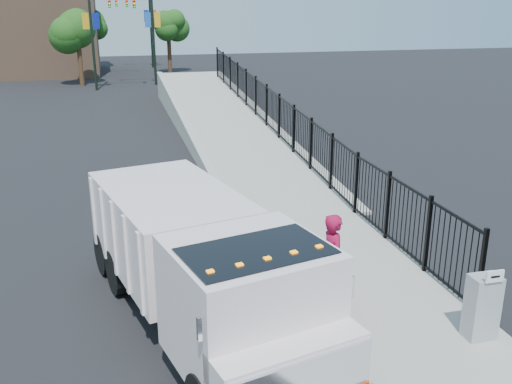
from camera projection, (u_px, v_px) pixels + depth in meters
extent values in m
plane|color=black|center=(278.00, 293.00, 12.48)|extent=(120.00, 120.00, 0.00)
cube|color=#9E998E|center=(402.00, 327.00, 11.07)|extent=(3.55, 12.00, 0.12)
cube|color=#ADAAA3|center=(308.00, 340.00, 10.62)|extent=(0.30, 12.00, 0.16)
cube|color=#9E998E|center=(227.00, 133.00, 27.69)|extent=(3.95, 24.06, 3.19)
cube|color=black|center=(279.00, 131.00, 24.06)|extent=(0.10, 28.00, 1.80)
cube|color=black|center=(196.00, 297.00, 11.24)|extent=(2.57, 6.80, 0.22)
cube|color=white|center=(249.00, 303.00, 9.01)|extent=(2.79, 2.68, 1.99)
cube|color=white|center=(289.00, 373.00, 8.12)|extent=(2.43, 1.23, 0.99)
cube|color=black|center=(256.00, 276.00, 8.61)|extent=(2.43, 1.77, 0.84)
cube|color=white|center=(171.00, 228.00, 12.00)|extent=(3.31, 4.62, 1.69)
cube|color=silver|center=(199.00, 329.00, 7.48)|extent=(0.07, 0.07, 0.35)
cube|color=silver|center=(352.00, 287.00, 8.59)|extent=(0.07, 0.07, 0.35)
cube|color=orange|center=(210.00, 272.00, 7.79)|extent=(0.12, 0.10, 0.06)
cube|color=orange|center=(240.00, 266.00, 7.99)|extent=(0.12, 0.10, 0.06)
cube|color=orange|center=(267.00, 259.00, 8.19)|extent=(0.12, 0.10, 0.06)
cube|color=orange|center=(294.00, 253.00, 8.39)|extent=(0.12, 0.10, 0.06)
cube|color=orange|center=(319.00, 247.00, 8.59)|extent=(0.12, 0.10, 0.06)
cylinder|color=black|center=(326.00, 364.00, 9.22)|extent=(0.55, 1.04, 0.99)
cylinder|color=black|center=(118.00, 272.00, 12.37)|extent=(0.55, 1.04, 0.99)
cylinder|color=black|center=(207.00, 253.00, 13.30)|extent=(0.55, 1.04, 0.99)
cylinder|color=black|center=(106.00, 253.00, 13.28)|extent=(0.55, 1.04, 0.99)
cylinder|color=black|center=(189.00, 237.00, 14.21)|extent=(0.55, 1.04, 0.99)
imported|color=maroon|center=(333.00, 261.00, 11.45)|extent=(0.49, 0.74, 2.00)
cube|color=gray|center=(482.00, 307.00, 10.46)|extent=(0.55, 0.40, 1.25)
cube|color=white|center=(495.00, 276.00, 10.02)|extent=(0.35, 0.04, 0.22)
ellipsoid|color=silver|center=(320.00, 245.00, 14.60)|extent=(0.30, 0.30, 0.07)
cylinder|color=black|center=(92.00, 33.00, 39.93)|extent=(0.18, 0.18, 8.00)
cube|color=black|center=(134.00, 4.00, 40.02)|extent=(0.18, 0.22, 0.60)
cube|color=navy|center=(96.00, 21.00, 39.75)|extent=(0.45, 0.04, 1.10)
cube|color=orange|center=(86.00, 21.00, 39.59)|extent=(0.45, 0.04, 1.10)
cylinder|color=black|center=(153.00, 31.00, 42.68)|extent=(0.18, 0.18, 8.00)
cube|color=black|center=(109.00, 4.00, 41.35)|extent=(0.18, 0.22, 0.60)
cube|color=gold|center=(157.00, 20.00, 42.50)|extent=(0.45, 0.04, 1.10)
cube|color=#1F56A3|center=(148.00, 20.00, 42.34)|extent=(0.45, 0.04, 1.10)
cylinder|color=black|center=(91.00, 28.00, 47.60)|extent=(0.18, 0.18, 8.00)
cube|color=black|center=(127.00, 3.00, 47.69)|extent=(0.18, 0.22, 0.60)
cube|color=#0E25A0|center=(95.00, 18.00, 47.43)|extent=(0.45, 0.04, 1.10)
cube|color=red|center=(86.00, 18.00, 47.26)|extent=(0.45, 0.04, 1.10)
cylinder|color=black|center=(151.00, 25.00, 54.18)|extent=(0.18, 0.18, 8.00)
cube|color=black|center=(116.00, 3.00, 52.85)|extent=(0.18, 0.22, 0.60)
cube|color=#CC401C|center=(154.00, 16.00, 54.01)|extent=(0.45, 0.04, 1.10)
cube|color=navy|center=(146.00, 16.00, 53.85)|extent=(0.45, 0.04, 1.10)
cylinder|color=#382314|center=(80.00, 65.00, 42.76)|extent=(0.36, 0.36, 3.20)
sphere|color=#194714|center=(77.00, 31.00, 42.00)|extent=(2.90, 2.90, 2.90)
cylinder|color=#382314|center=(170.00, 55.00, 50.64)|extent=(0.36, 0.36, 3.20)
sphere|color=#194714|center=(168.00, 27.00, 49.88)|extent=(2.11, 2.11, 2.11)
cylinder|color=#382314|center=(95.00, 50.00, 55.27)|extent=(0.36, 0.36, 3.20)
sphere|color=#194714|center=(92.00, 25.00, 54.51)|extent=(2.44, 2.44, 2.44)
cube|color=#8C664C|center=(37.00, 27.00, 49.56)|extent=(10.00, 10.00, 8.00)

